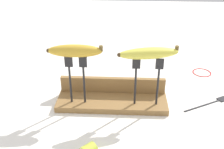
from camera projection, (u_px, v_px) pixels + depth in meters
ground_plane at (112, 104)px, 1.00m from camera, size 3.00×3.00×0.00m
wooden_board at (112, 102)px, 1.00m from camera, size 0.39×0.12×0.02m
board_backstop at (113, 85)px, 1.02m from camera, size 0.38×0.02×0.06m
fork_stand_left at (77, 76)px, 0.93m from camera, size 0.07×0.01×0.17m
fork_stand_right at (147, 77)px, 0.92m from camera, size 0.10×0.01×0.17m
banana_raised_left at (75, 51)px, 0.89m from camera, size 0.18×0.05×0.04m
banana_raised_right at (149, 53)px, 0.88m from camera, size 0.20×0.08×0.04m
fork_fallen_near at (212, 102)px, 1.01m from camera, size 0.18×0.11×0.01m
wire_coil at (202, 72)px, 1.21m from camera, size 0.08×0.08×0.00m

